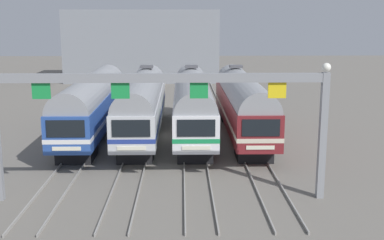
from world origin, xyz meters
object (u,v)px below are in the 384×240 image
commuter_train_white (193,102)px  commuter_train_maroon (243,102)px  commuter_train_blue (92,103)px  catenary_gantry (160,101)px  commuter_train_silver (143,102)px

commuter_train_white → commuter_train_maroon: 3.87m
commuter_train_blue → catenary_gantry: catenary_gantry is taller
commuter_train_blue → commuter_train_silver: 3.87m
catenary_gantry → commuter_train_blue: bearing=113.3°
commuter_train_white → commuter_train_silver: bearing=180.0°
commuter_train_maroon → catenary_gantry: size_ratio=1.07×
commuter_train_maroon → catenary_gantry: 14.89m
commuter_train_maroon → commuter_train_blue: bearing=-180.0°
catenary_gantry → commuter_train_maroon: bearing=66.7°
commuter_train_blue → commuter_train_silver: bearing=0.1°
commuter_train_blue → commuter_train_silver: size_ratio=1.00×
commuter_train_silver → commuter_train_maroon: same height
commuter_train_white → catenary_gantry: 13.85m
commuter_train_blue → commuter_train_white: (7.74, 0.00, 0.00)m
commuter_train_blue → catenary_gantry: 14.88m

